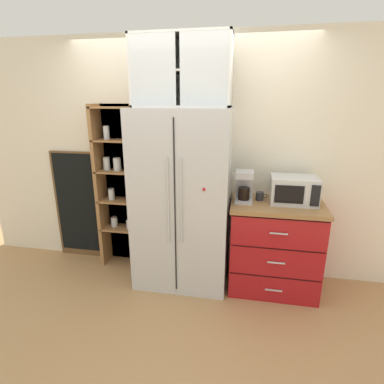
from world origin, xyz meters
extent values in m
plane|color=tan|center=(0.00, 0.00, 0.00)|extent=(10.84, 10.84, 0.00)
cube|color=silver|center=(0.00, 0.40, 1.27)|extent=(5.13, 0.10, 2.55)
cube|color=silver|center=(0.00, 0.04, 0.91)|extent=(0.95, 0.62, 1.83)
cube|color=black|center=(0.00, -0.28, 0.91)|extent=(0.01, 0.01, 1.68)
cylinder|color=silver|center=(-0.06, -0.29, 1.01)|extent=(0.02, 0.02, 0.82)
cylinder|color=silver|center=(0.06, -0.29, 1.01)|extent=(0.02, 0.02, 0.82)
cube|color=red|center=(0.27, -0.28, 1.13)|extent=(0.02, 0.01, 0.02)
cube|color=brown|center=(-0.77, 0.37, 0.93)|extent=(0.55, 0.04, 1.86)
cube|color=#9E7042|center=(-1.00, 0.23, 0.93)|extent=(0.04, 0.23, 1.86)
cube|color=#9E7042|center=(-0.54, 0.23, 0.93)|extent=(0.04, 0.23, 1.86)
cube|color=#9E7042|center=(-0.77, 0.23, 0.45)|extent=(0.49, 0.23, 0.02)
cylinder|color=silver|center=(-0.88, 0.25, 0.51)|extent=(0.08, 0.08, 0.10)
cylinder|color=beige|center=(-0.88, 0.25, 0.50)|extent=(0.07, 0.07, 0.07)
cylinder|color=#B2B2B7|center=(-0.88, 0.25, 0.57)|extent=(0.07, 0.07, 0.01)
cylinder|color=silver|center=(-0.68, 0.23, 0.51)|extent=(0.08, 0.08, 0.10)
cylinder|color=#382316|center=(-0.68, 0.23, 0.50)|extent=(0.07, 0.07, 0.07)
cylinder|color=#B2B2B7|center=(-0.68, 0.23, 0.56)|extent=(0.07, 0.07, 0.01)
cube|color=#9E7042|center=(-0.77, 0.23, 0.79)|extent=(0.49, 0.23, 0.02)
cylinder|color=silver|center=(-0.88, 0.23, 0.86)|extent=(0.07, 0.07, 0.12)
cylinder|color=#E0C67F|center=(-0.88, 0.23, 0.85)|extent=(0.06, 0.06, 0.08)
cylinder|color=#B2B2B7|center=(-0.88, 0.23, 0.93)|extent=(0.07, 0.07, 0.01)
cylinder|color=silver|center=(-0.67, 0.25, 0.87)|extent=(0.07, 0.07, 0.14)
cylinder|color=#CCB78C|center=(-0.67, 0.25, 0.85)|extent=(0.06, 0.06, 0.09)
cylinder|color=#B2B2B7|center=(-0.67, 0.25, 0.95)|extent=(0.06, 0.06, 0.01)
cube|color=#9E7042|center=(-0.77, 0.23, 1.14)|extent=(0.49, 0.23, 0.02)
cylinder|color=silver|center=(-0.91, 0.25, 1.21)|extent=(0.07, 0.07, 0.14)
cylinder|color=#B77A38|center=(-0.91, 0.25, 1.19)|extent=(0.06, 0.06, 0.09)
cylinder|color=#B2B2B7|center=(-0.91, 0.25, 1.29)|extent=(0.07, 0.07, 0.01)
cylinder|color=silver|center=(-0.78, 0.23, 1.21)|extent=(0.08, 0.08, 0.13)
cylinder|color=#2D2D2D|center=(-0.78, 0.23, 1.19)|extent=(0.07, 0.07, 0.09)
cylinder|color=#B2B2B7|center=(-0.78, 0.23, 1.29)|extent=(0.08, 0.08, 0.01)
cylinder|color=silver|center=(-0.63, 0.25, 1.21)|extent=(0.06, 0.06, 0.13)
cylinder|color=white|center=(-0.63, 0.25, 1.19)|extent=(0.05, 0.05, 0.09)
cylinder|color=#B2B2B7|center=(-0.63, 0.25, 1.28)|extent=(0.06, 0.06, 0.01)
cube|color=#9E7042|center=(-0.77, 0.23, 1.48)|extent=(0.49, 0.23, 0.02)
cylinder|color=silver|center=(-0.88, 0.24, 1.55)|extent=(0.07, 0.07, 0.13)
cylinder|color=white|center=(-0.88, 0.24, 1.53)|extent=(0.06, 0.06, 0.09)
cylinder|color=#B2B2B7|center=(-0.88, 0.24, 1.63)|extent=(0.06, 0.06, 0.01)
cylinder|color=silver|center=(-0.66, 0.24, 1.55)|extent=(0.06, 0.06, 0.13)
cylinder|color=brown|center=(-0.66, 0.24, 1.53)|extent=(0.05, 0.05, 0.09)
cylinder|color=#B2B2B7|center=(-0.66, 0.24, 1.62)|extent=(0.06, 0.06, 0.01)
cube|color=#9E7042|center=(-0.77, 0.23, 1.82)|extent=(0.49, 0.23, 0.02)
cube|color=#A8161C|center=(0.95, 0.07, 0.45)|extent=(0.86, 0.57, 0.89)
cube|color=#9E7042|center=(0.95, 0.07, 0.91)|extent=(0.89, 0.60, 0.04)
cube|color=black|center=(0.95, -0.22, 0.29)|extent=(0.84, 0.00, 0.01)
cube|color=silver|center=(0.95, -0.23, 0.15)|extent=(0.16, 0.01, 0.01)
cube|color=black|center=(0.95, -0.22, 0.58)|extent=(0.84, 0.00, 0.01)
cube|color=silver|center=(0.95, -0.23, 0.45)|extent=(0.16, 0.01, 0.01)
cube|color=black|center=(0.95, -0.22, 0.88)|extent=(0.84, 0.00, 0.01)
cube|color=silver|center=(0.95, -0.23, 0.74)|extent=(0.16, 0.01, 0.01)
cube|color=silver|center=(1.09, 0.12, 1.06)|extent=(0.44, 0.32, 0.26)
cube|color=black|center=(1.03, -0.05, 1.06)|extent=(0.26, 0.01, 0.17)
cube|color=black|center=(1.26, -0.05, 1.06)|extent=(0.08, 0.01, 0.20)
cube|color=#B7B7BC|center=(0.62, 0.05, 0.95)|extent=(0.17, 0.20, 0.03)
cube|color=#B7B7BC|center=(0.62, 0.12, 1.08)|extent=(0.17, 0.06, 0.30)
cube|color=#B7B7BC|center=(0.62, 0.05, 1.21)|extent=(0.17, 0.20, 0.06)
cylinder|color=black|center=(0.62, 0.04, 1.02)|extent=(0.11, 0.11, 0.12)
cylinder|color=#2D2D33|center=(0.77, 0.13, 0.97)|extent=(0.08, 0.08, 0.08)
torus|color=#2D2D33|center=(0.82, 0.13, 0.98)|extent=(0.05, 0.01, 0.05)
cylinder|color=navy|center=(0.95, 0.10, 1.01)|extent=(0.07, 0.07, 0.16)
cone|color=navy|center=(0.95, 0.10, 1.10)|extent=(0.07, 0.07, 0.04)
cylinder|color=navy|center=(0.95, 0.10, 1.13)|extent=(0.03, 0.03, 0.07)
cylinder|color=black|center=(0.95, 0.10, 1.17)|extent=(0.03, 0.03, 0.01)
cylinder|color=brown|center=(0.95, 0.01, 1.02)|extent=(0.06, 0.06, 0.17)
cone|color=brown|center=(0.95, 0.01, 1.11)|extent=(0.06, 0.06, 0.04)
cylinder|color=brown|center=(0.95, 0.01, 1.14)|extent=(0.02, 0.02, 0.07)
cylinder|color=black|center=(0.95, 0.01, 1.18)|extent=(0.02, 0.02, 0.01)
cube|color=silver|center=(0.00, 0.21, 2.15)|extent=(0.91, 0.02, 0.63)
cube|color=silver|center=(0.00, 0.06, 2.45)|extent=(0.91, 0.32, 0.02)
cube|color=silver|center=(0.00, 0.06, 1.84)|extent=(0.91, 0.32, 0.02)
cube|color=silver|center=(-0.45, 0.06, 2.15)|extent=(0.02, 0.32, 0.63)
cube|color=silver|center=(0.45, 0.06, 2.15)|extent=(0.02, 0.32, 0.63)
cube|color=silver|center=(0.00, 0.06, 2.15)|extent=(0.88, 0.30, 0.02)
cube|color=silver|center=(-0.23, -0.10, 2.15)|extent=(0.42, 0.01, 0.59)
cube|color=silver|center=(0.23, -0.10, 2.15)|extent=(0.42, 0.01, 0.59)
cylinder|color=silver|center=(-0.32, 0.06, 1.85)|extent=(0.05, 0.05, 0.00)
cylinder|color=silver|center=(-0.32, 0.06, 1.88)|extent=(0.01, 0.01, 0.07)
cone|color=silver|center=(-0.32, 0.06, 1.94)|extent=(0.06, 0.06, 0.05)
cylinder|color=silver|center=(0.00, 0.06, 1.85)|extent=(0.05, 0.05, 0.00)
cylinder|color=silver|center=(0.00, 0.06, 1.88)|extent=(0.01, 0.01, 0.07)
cone|color=silver|center=(0.00, 0.06, 1.94)|extent=(0.06, 0.06, 0.05)
cylinder|color=silver|center=(0.32, 0.06, 1.85)|extent=(0.05, 0.05, 0.00)
cylinder|color=silver|center=(0.32, 0.06, 1.88)|extent=(0.01, 0.01, 0.07)
cone|color=silver|center=(0.32, 0.06, 1.94)|extent=(0.06, 0.06, 0.05)
cylinder|color=white|center=(-0.27, 0.06, 2.19)|extent=(0.06, 0.06, 0.07)
cylinder|color=white|center=(0.00, 0.06, 2.19)|extent=(0.06, 0.06, 0.07)
cylinder|color=white|center=(0.27, 0.06, 2.19)|extent=(0.06, 0.06, 0.07)
cube|color=brown|center=(-1.36, 0.33, 0.66)|extent=(0.60, 0.04, 1.33)
cube|color=black|center=(-1.36, 0.31, 0.69)|extent=(0.54, 0.01, 1.23)
camera|label=1|loc=(0.64, -2.82, 1.89)|focal=28.15mm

